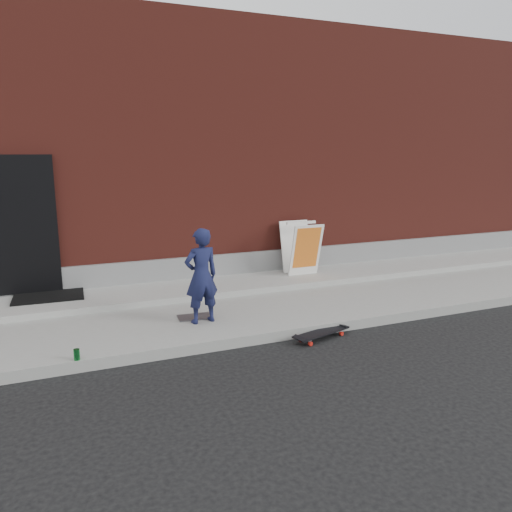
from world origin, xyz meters
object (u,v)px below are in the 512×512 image
soda_can (77,355)px  child (201,276)px  skateboard (321,333)px  pizza_sign (301,248)px

soda_can → child: bearing=22.5°
child → skateboard: (1.46, -0.90, -0.76)m
pizza_sign → soda_can: size_ratio=7.62×
child → skateboard: child is taller
pizza_sign → soda_can: bearing=-150.1°
pizza_sign → child: bearing=-145.4°
child → pizza_sign: (2.50, 1.72, -0.08)m
skateboard → soda_can: size_ratio=6.89×
skateboard → soda_can: (-3.22, 0.17, 0.13)m
soda_can → pizza_sign: bearing=29.9°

